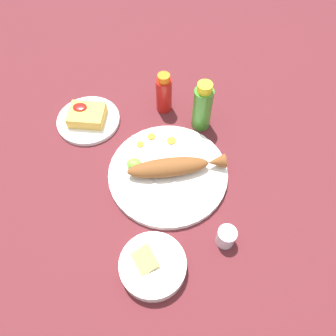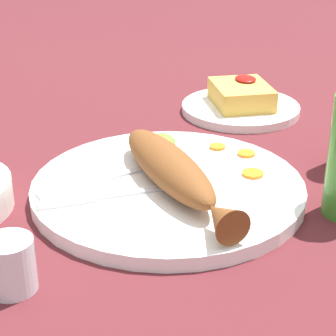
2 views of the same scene
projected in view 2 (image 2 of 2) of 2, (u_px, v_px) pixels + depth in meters
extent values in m
plane|color=#561E23|center=(168.00, 195.00, 0.78)|extent=(4.00, 4.00, 0.00)
cylinder|color=white|center=(168.00, 188.00, 0.78)|extent=(0.35, 0.35, 0.02)
ellipsoid|color=brown|center=(168.00, 166.00, 0.76)|extent=(0.24, 0.11, 0.05)
cone|color=brown|center=(221.00, 217.00, 0.65)|extent=(0.06, 0.05, 0.04)
cube|color=silver|center=(142.00, 191.00, 0.75)|extent=(0.02, 0.12, 0.00)
cube|color=silver|center=(67.00, 202.00, 0.72)|extent=(0.03, 0.07, 0.00)
cube|color=silver|center=(131.00, 172.00, 0.80)|extent=(0.05, 0.11, 0.00)
cube|color=silver|center=(65.00, 189.00, 0.75)|extent=(0.04, 0.07, 0.00)
cylinder|color=orange|center=(252.00, 172.00, 0.79)|extent=(0.03, 0.03, 0.00)
cylinder|color=orange|center=(246.00, 154.00, 0.85)|extent=(0.02, 0.02, 0.00)
cylinder|color=orange|center=(217.00, 147.00, 0.87)|extent=(0.02, 0.02, 0.00)
ellipsoid|color=#6BB233|center=(162.00, 143.00, 0.86)|extent=(0.04, 0.04, 0.02)
cylinder|color=silver|center=(10.00, 265.00, 0.59)|extent=(0.05, 0.05, 0.06)
cylinder|color=white|center=(12.00, 278.00, 0.60)|extent=(0.04, 0.04, 0.03)
cylinder|color=white|center=(240.00, 108.00, 1.06)|extent=(0.20, 0.20, 0.01)
cube|color=gold|center=(241.00, 95.00, 1.05)|extent=(0.11, 0.09, 0.04)
ellipsoid|color=#AD140F|center=(246.00, 79.00, 1.06)|extent=(0.04, 0.04, 0.01)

